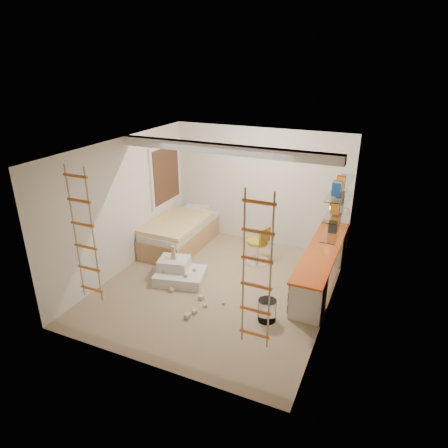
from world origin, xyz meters
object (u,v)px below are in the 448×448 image
at_px(bed, 180,233).
at_px(swivel_chair, 258,250).
at_px(desk, 321,265).
at_px(play_platform, 179,272).

distance_m(bed, swivel_chair, 1.87).
relative_size(desk, play_platform, 2.67).
relative_size(desk, swivel_chair, 3.38).
bearing_deg(bed, play_platform, -61.67).
bearing_deg(swivel_chair, desk, -13.11).
xyz_separation_m(bed, play_platform, (0.70, -1.30, -0.17)).
xyz_separation_m(desk, bed, (-3.20, 0.36, -0.07)).
bearing_deg(play_platform, desk, 20.54).
height_order(bed, play_platform, bed).
distance_m(desk, bed, 3.22).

